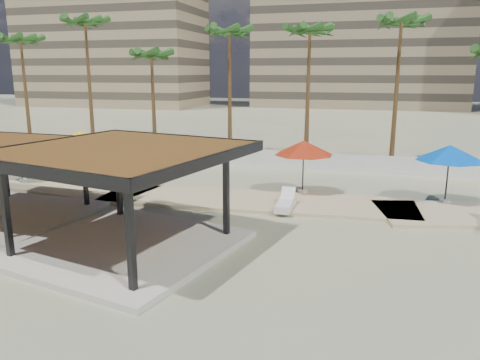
% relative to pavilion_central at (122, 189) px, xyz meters
% --- Properties ---
extents(ground, '(200.00, 200.00, 0.00)m').
position_rel_pavilion_central_xyz_m(ground, '(1.07, 0.66, -2.34)').
color(ground, tan).
rests_on(ground, ground).
extents(promenade, '(44.45, 7.97, 0.24)m').
position_rel_pavilion_central_xyz_m(promenade, '(3.07, 8.33, -2.28)').
color(promenade, '#C6B284').
rests_on(promenade, ground).
extents(boundary_wall, '(56.00, 0.30, 1.20)m').
position_rel_pavilion_central_xyz_m(boundary_wall, '(1.07, 16.66, -1.74)').
color(boundary_wall, silver).
rests_on(boundary_wall, ground).
extents(building_west, '(34.00, 16.00, 32.40)m').
position_rel_pavilion_central_xyz_m(building_west, '(-40.93, 68.66, 12.92)').
color(building_west, '#937F60').
rests_on(building_west, ground).
extents(building_mid, '(38.00, 16.00, 30.40)m').
position_rel_pavilion_central_xyz_m(building_mid, '(5.07, 78.66, 11.92)').
color(building_mid, '#847259').
rests_on(building_mid, ground).
extents(pavilion_central, '(9.21, 9.21, 3.93)m').
position_rel_pavilion_central_xyz_m(pavilion_central, '(0.00, 0.00, 0.00)').
color(pavilion_central, beige).
rests_on(pavilion_central, ground).
extents(pavilion_west, '(7.13, 7.13, 3.46)m').
position_rel_pavilion_central_xyz_m(pavilion_west, '(-7.18, 2.04, -0.28)').
color(pavilion_west, beige).
rests_on(pavilion_west, ground).
extents(umbrella_a, '(3.02, 3.02, 2.42)m').
position_rel_pavilion_central_xyz_m(umbrella_a, '(-11.44, 7.97, -0.09)').
color(umbrella_a, beige).
rests_on(umbrella_a, promenade).
extents(umbrella_b, '(3.82, 3.82, 2.95)m').
position_rel_pavilion_central_xyz_m(umbrella_b, '(-8.21, 9.43, 0.37)').
color(umbrella_b, beige).
rests_on(umbrella_b, promenade).
extents(umbrella_c, '(4.16, 4.16, 2.83)m').
position_rel_pavilion_central_xyz_m(umbrella_c, '(5.23, 9.79, 0.27)').
color(umbrella_c, beige).
rests_on(umbrella_c, promenade).
extents(umbrella_d, '(3.64, 3.64, 2.89)m').
position_rel_pavilion_central_xyz_m(umbrella_d, '(12.43, 9.86, 0.32)').
color(umbrella_d, beige).
rests_on(umbrella_d, promenade).
extents(lounger_a, '(0.76, 2.14, 0.80)m').
position_rel_pavilion_central_xyz_m(lounger_a, '(-6.78, 8.97, -1.97)').
color(lounger_a, white).
rests_on(lounger_a, promenade).
extents(lounger_b, '(0.75, 2.16, 0.81)m').
position_rel_pavilion_central_xyz_m(lounger_b, '(4.90, 6.51, -1.97)').
color(lounger_b, white).
rests_on(lounger_b, promenade).
extents(palm_a, '(3.00, 3.00, 9.98)m').
position_rel_pavilion_central_xyz_m(palm_a, '(-19.93, 18.96, 6.43)').
color(palm_a, brown).
rests_on(palm_a, ground).
extents(palm_b, '(3.00, 3.00, 11.29)m').
position_rel_pavilion_central_xyz_m(palm_b, '(-13.93, 19.36, 7.65)').
color(palm_b, brown).
rests_on(palm_b, ground).
extents(palm_c, '(3.00, 3.00, 8.66)m').
position_rel_pavilion_central_xyz_m(palm_c, '(-7.93, 18.76, 5.19)').
color(palm_c, brown).
rests_on(palm_c, ground).
extents(palm_d, '(3.00, 3.00, 10.28)m').
position_rel_pavilion_central_xyz_m(palm_d, '(-1.93, 19.56, 6.71)').
color(palm_d, brown).
rests_on(palm_d, ground).
extents(palm_e, '(3.00, 3.00, 10.20)m').
position_rel_pavilion_central_xyz_m(palm_e, '(4.07, 19.06, 6.64)').
color(palm_e, brown).
rests_on(palm_e, ground).
extents(palm_f, '(3.00, 3.00, 10.61)m').
position_rel_pavilion_central_xyz_m(palm_f, '(10.07, 19.26, 7.02)').
color(palm_f, brown).
rests_on(palm_f, ground).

